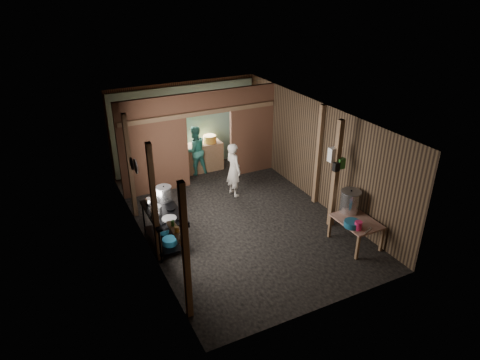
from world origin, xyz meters
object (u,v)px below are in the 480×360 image
gas_range (165,227)px  stove_pot_large (164,194)px  pink_bucket (358,226)px  cook (234,170)px  stock_pot (350,202)px  yellow_tub (210,139)px  prep_table (355,232)px

gas_range → stove_pot_large: (0.17, 0.46, 0.57)m
pink_bucket → gas_range: bearing=148.4°
gas_range → cook: (2.34, 1.42, 0.32)m
stove_pot_large → stock_pot: size_ratio=0.67×
pink_bucket → yellow_tub: (-1.04, 5.41, 0.27)m
gas_range → stock_pot: bearing=-21.1°
stock_pot → stove_pot_large: bearing=152.1°
prep_table → cook: (-1.37, 3.28, 0.43)m
cook → prep_table: bearing=-164.9°
yellow_tub → cook: 1.86m
prep_table → stove_pot_large: (-3.54, 2.32, 0.68)m
cook → gas_range: bearing=113.6°
stove_pot_large → stock_pot: (3.65, -1.93, -0.14)m
yellow_tub → cook: (-0.11, -1.84, -0.23)m
yellow_tub → stock_pot: bearing=-73.9°
prep_table → pink_bucket: bearing=-127.6°
cook → yellow_tub: bearing=-10.8°
stove_pot_large → cook: bearing=23.8°
gas_range → prep_table: gas_range is taller
prep_table → gas_range: bearing=153.3°
stove_pot_large → yellow_tub: stove_pot_large is taller
stove_pot_large → yellow_tub: size_ratio=0.90×
stove_pot_large → pink_bucket: size_ratio=1.88×
gas_range → stock_pot: size_ratio=2.66×
gas_range → prep_table: (3.71, -1.86, -0.11)m
pink_bucket → prep_table: bearing=52.4°
stock_pot → pink_bucket: stock_pot is taller
prep_table → cook: 3.58m
prep_table → pink_bucket: 0.53m
pink_bucket → stock_pot: bearing=64.4°
stock_pot → pink_bucket: bearing=-115.6°
gas_range → yellow_tub: yellow_tub is taller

